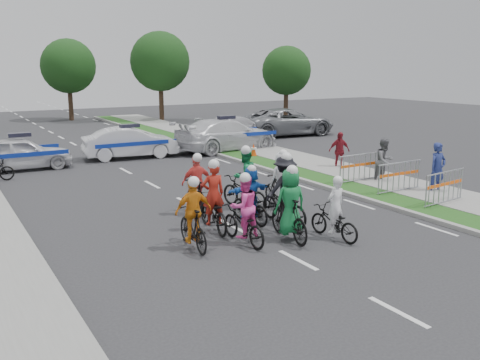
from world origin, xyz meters
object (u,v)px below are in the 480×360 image
rider_9 (197,191)px  civilian_sedan (238,128)px  barrier_2 (359,169)px  cone_0 (281,167)px  rider_3 (193,221)px  spectator_2 (339,151)px  spectator_1 (384,161)px  barrier_0 (444,189)px  tree_4 (68,66)px  police_car_2 (227,135)px  barrier_1 (399,178)px  civilian_suv (287,122)px  cone_1 (254,151)px  tree_2 (286,71)px  rider_8 (244,186)px  rider_2 (243,217)px  rider_1 (289,211)px  rider_7 (281,186)px  rider_5 (250,198)px  spectator_0 (438,169)px  tree_1 (160,62)px  police_car_1 (130,143)px  rider_6 (213,207)px  police_car_0 (21,153)px  rider_4 (284,197)px

rider_9 → civilian_sedan: rider_9 is taller
barrier_2 → cone_0: size_ratio=2.86×
rider_3 → spectator_2: bearing=-143.8°
spectator_1 → barrier_0: 3.52m
tree_4 → police_car_2: bearing=-80.5°
barrier_1 → civilian_suv: bearing=68.7°
cone_1 → tree_2: size_ratio=0.12×
rider_8 → civilian_suv: bearing=-141.4°
barrier_2 → tree_2: size_ratio=0.35×
barrier_2 → rider_2: bearing=-153.1°
barrier_2 → police_car_2: bearing=92.9°
civilian_suv → barrier_0: size_ratio=3.02×
spectator_1 → barrier_1: spectator_1 is taller
rider_1 → rider_8: size_ratio=0.95×
rider_7 → tree_2: 27.37m
rider_2 → rider_5: size_ratio=1.08×
spectator_0 → cone_0: size_ratio=2.52×
tree_1 → rider_2: bearing=-108.5°
rider_3 → tree_2: bearing=-124.7°
spectator_0 → spectator_2: spectator_0 is taller
rider_8 → police_car_1: bearing=-102.1°
civilian_suv → cone_1: (-6.12, -5.94, -0.50)m
rider_6 → spectator_0: (8.49, -0.22, 0.24)m
cone_0 → barrier_2: bearing=-58.5°
rider_8 → rider_9: 1.54m
barrier_1 → tree_4: tree_4 is taller
cone_1 → spectator_1: bearing=-79.7°
rider_5 → cone_1: size_ratio=2.39×
rider_9 → tree_4: (3.31, 29.42, 3.47)m
rider_9 → cone_0: rider_9 is taller
police_car_1 → rider_1: bearing=-175.0°
cone_0 → tree_1: bearing=79.8°
police_car_2 → barrier_0: bearing=175.9°
rider_8 → police_car_0: (-4.88, 10.09, -0.03)m
cone_0 → rider_5: bearing=-132.0°
police_car_0 → barrier_2: bearing=-129.9°
rider_6 → tree_4: size_ratio=0.31×
rider_8 → rider_9: (-1.53, 0.17, -0.02)m
rider_9 → police_car_2: rider_9 is taller
barrier_0 → rider_7: bearing=152.1°
spectator_0 → spectator_2: bearing=92.9°
rider_1 → spectator_0: bearing=-161.8°
civilian_sedan → tree_1: size_ratio=0.71×
barrier_1 → barrier_2: bearing=90.0°
cone_0 → rider_6: bearing=-138.4°
spectator_0 → tree_4: 31.81m
tree_2 → rider_4: bearing=-125.3°
rider_3 → police_car_2: rider_3 is taller
civilian_sedan → spectator_2: size_ratio=3.08×
barrier_1 → tree_4: 31.09m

